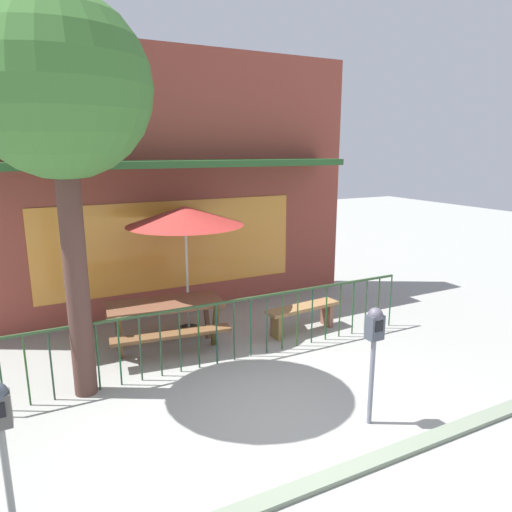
{
  "coord_description": "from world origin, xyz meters",
  "views": [
    {
      "loc": [
        -2.56,
        -4.09,
        3.16
      ],
      "look_at": [
        0.72,
        2.31,
        1.49
      ],
      "focal_mm": 32.53,
      "sensor_mm": 36.0,
      "label": 1
    }
  ],
  "objects_px": {
    "patio_umbrella": "(185,217)",
    "parking_meter_far": "(374,335)",
    "patio_bench": "(303,313)",
    "parking_meter_near": "(0,424)",
    "picnic_table_left": "(165,312)",
    "street_tree": "(59,92)"
  },
  "relations": [
    {
      "from": "parking_meter_far",
      "to": "street_tree",
      "type": "height_order",
      "value": "street_tree"
    },
    {
      "from": "patio_bench",
      "to": "street_tree",
      "type": "bearing_deg",
      "value": -172.8
    },
    {
      "from": "picnic_table_left",
      "to": "parking_meter_near",
      "type": "bearing_deg",
      "value": -124.15
    },
    {
      "from": "patio_umbrella",
      "to": "parking_meter_far",
      "type": "distance_m",
      "value": 3.95
    },
    {
      "from": "street_tree",
      "to": "parking_meter_near",
      "type": "bearing_deg",
      "value": -109.73
    },
    {
      "from": "parking_meter_near",
      "to": "street_tree",
      "type": "xyz_separation_m",
      "value": [
        0.84,
        2.35,
        2.66
      ]
    },
    {
      "from": "patio_umbrella",
      "to": "patio_bench",
      "type": "xyz_separation_m",
      "value": [
        1.77,
        -0.99,
        -1.69
      ]
    },
    {
      "from": "picnic_table_left",
      "to": "parking_meter_near",
      "type": "height_order",
      "value": "parking_meter_near"
    },
    {
      "from": "picnic_table_left",
      "to": "parking_meter_far",
      "type": "height_order",
      "value": "parking_meter_far"
    },
    {
      "from": "picnic_table_left",
      "to": "patio_umbrella",
      "type": "height_order",
      "value": "patio_umbrella"
    },
    {
      "from": "parking_meter_far",
      "to": "patio_umbrella",
      "type": "bearing_deg",
      "value": 104.22
    },
    {
      "from": "patio_bench",
      "to": "street_tree",
      "type": "xyz_separation_m",
      "value": [
        -3.7,
        -0.47,
        3.44
      ]
    },
    {
      "from": "patio_bench",
      "to": "street_tree",
      "type": "height_order",
      "value": "street_tree"
    },
    {
      "from": "patio_umbrella",
      "to": "street_tree",
      "type": "distance_m",
      "value": 2.98
    },
    {
      "from": "parking_meter_near",
      "to": "street_tree",
      "type": "height_order",
      "value": "street_tree"
    },
    {
      "from": "patio_umbrella",
      "to": "parking_meter_far",
      "type": "relative_size",
      "value": 1.55
    },
    {
      "from": "patio_bench",
      "to": "parking_meter_far",
      "type": "bearing_deg",
      "value": -106.78
    },
    {
      "from": "picnic_table_left",
      "to": "parking_meter_far",
      "type": "relative_size",
      "value": 1.36
    },
    {
      "from": "patio_bench",
      "to": "parking_meter_near",
      "type": "bearing_deg",
      "value": -148.16
    },
    {
      "from": "patio_umbrella",
      "to": "parking_meter_near",
      "type": "height_order",
      "value": "patio_umbrella"
    },
    {
      "from": "patio_umbrella",
      "to": "parking_meter_near",
      "type": "bearing_deg",
      "value": -126.1
    },
    {
      "from": "patio_umbrella",
      "to": "parking_meter_far",
      "type": "bearing_deg",
      "value": -75.78
    }
  ]
}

